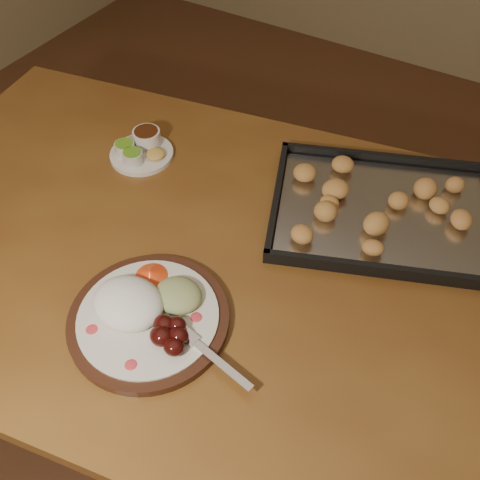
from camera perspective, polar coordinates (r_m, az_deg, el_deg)
The scene contains 5 objects.
ground at distance 1.79m, azimuth 0.55°, elevation -11.91°, with size 4.00×4.00×0.00m, color brown.
dining_table at distance 1.13m, azimuth -2.02°, elevation -4.54°, with size 1.63×1.14×0.75m.
dinner_plate at distance 0.96m, azimuth -9.92°, elevation -7.58°, with size 0.37×0.28×0.07m.
condiment_saucer at distance 1.27m, azimuth -10.51°, elevation 9.53°, with size 0.15×0.15×0.05m.
baking_tray at distance 1.15m, azimuth 15.11°, elevation 3.16°, with size 0.55×0.48×0.05m.
Camera 1 is at (0.43, -0.76, 1.55)m, focal length 40.00 mm.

